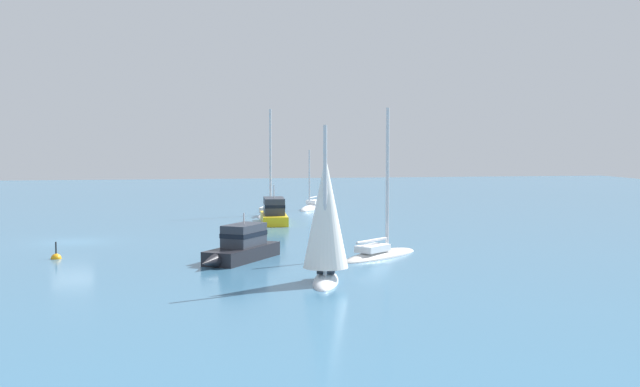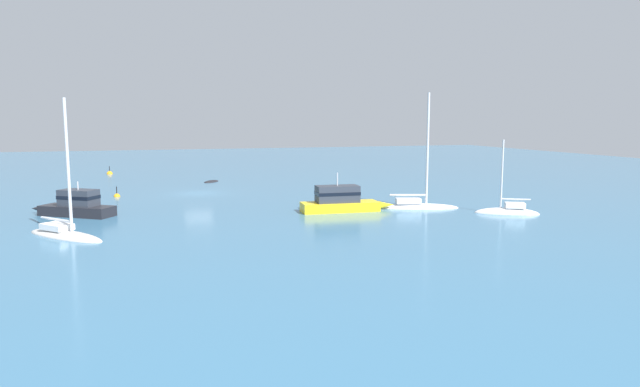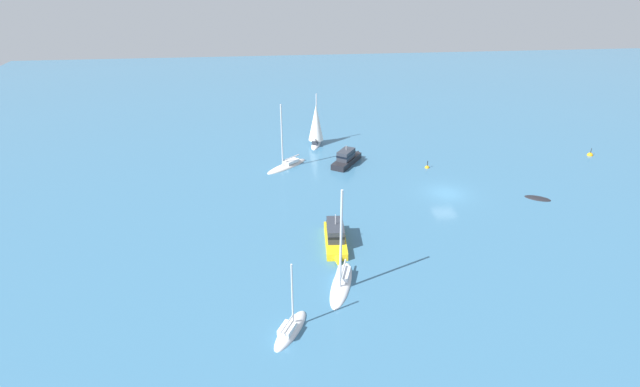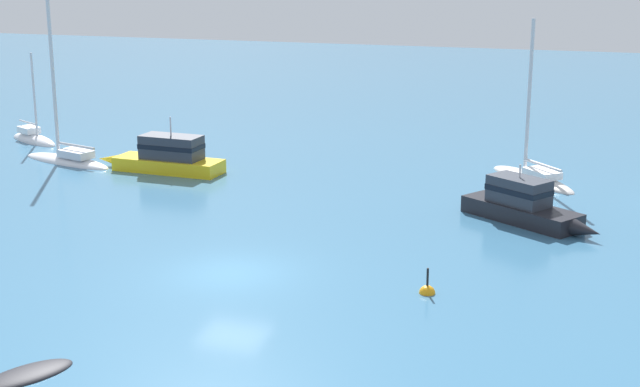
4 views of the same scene
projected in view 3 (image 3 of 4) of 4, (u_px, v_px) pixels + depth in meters
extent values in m
plane|color=teal|center=(446.00, 193.00, 56.36)|extent=(160.00, 160.00, 0.00)
ellipsoid|color=white|center=(341.00, 285.00, 41.15)|extent=(3.32, 6.55, 0.72)
cube|color=silver|center=(343.00, 274.00, 41.57)|extent=(1.57, 2.14, 0.42)
cylinder|color=silver|center=(341.00, 240.00, 38.53)|extent=(0.19, 0.19, 8.57)
cylinder|color=silver|center=(343.00, 269.00, 41.40)|extent=(1.00, 2.79, 0.15)
ellipsoid|color=white|center=(291.00, 331.00, 36.28)|extent=(3.30, 4.67, 0.90)
cube|color=white|center=(287.00, 329.00, 35.54)|extent=(1.44, 1.64, 0.39)
cylinder|color=silver|center=(292.00, 294.00, 35.36)|extent=(0.14, 0.14, 4.99)
cylinder|color=silver|center=(287.00, 324.00, 35.32)|extent=(1.07, 1.88, 0.11)
ellipsoid|color=white|center=(316.00, 144.00, 70.11)|extent=(2.16, 4.64, 0.76)
cube|color=#2D333D|center=(315.00, 142.00, 69.36)|extent=(1.09, 1.50, 0.49)
cylinder|color=silver|center=(316.00, 118.00, 68.87)|extent=(0.17, 0.17, 6.66)
cylinder|color=silver|center=(315.00, 138.00, 69.12)|extent=(0.61, 2.00, 0.13)
cone|color=white|center=(316.00, 122.00, 68.75)|extent=(2.45, 2.45, 4.99)
cube|color=yellow|center=(335.00, 240.00, 46.71)|extent=(2.23, 5.96, 0.71)
cone|color=yellow|center=(338.00, 262.00, 43.48)|extent=(0.80, 1.51, 0.71)
cube|color=#2D333D|center=(335.00, 230.00, 46.46)|extent=(1.69, 3.28, 1.25)
cube|color=black|center=(335.00, 229.00, 46.43)|extent=(1.73, 3.32, 0.24)
cylinder|color=silver|center=(335.00, 219.00, 45.97)|extent=(0.08, 0.08, 0.99)
ellipsoid|color=black|center=(538.00, 199.00, 55.18)|extent=(2.98, 2.43, 0.30)
cube|color=black|center=(346.00, 161.00, 63.75)|extent=(4.46, 5.49, 0.74)
cone|color=black|center=(357.00, 152.00, 66.41)|extent=(1.37, 1.54, 0.74)
cube|color=#2D333D|center=(346.00, 155.00, 63.18)|extent=(2.61, 2.95, 1.18)
cube|color=black|center=(346.00, 154.00, 63.15)|extent=(2.67, 3.01, 0.24)
cylinder|color=silver|center=(346.00, 148.00, 62.79)|extent=(0.08, 0.08, 0.59)
ellipsoid|color=silver|center=(287.00, 167.00, 63.11)|extent=(5.79, 5.40, 0.71)
cube|color=white|center=(291.00, 161.00, 63.38)|extent=(2.15, 2.09, 0.36)
cylinder|color=silver|center=(282.00, 136.00, 60.81)|extent=(0.18, 0.18, 7.77)
cylinder|color=silver|center=(291.00, 158.00, 63.21)|extent=(2.24, 2.01, 0.15)
sphere|color=orange|center=(427.00, 168.00, 62.79)|extent=(0.57, 0.57, 0.57)
cylinder|color=black|center=(428.00, 163.00, 62.52)|extent=(0.08, 0.08, 0.64)
sphere|color=orange|center=(590.00, 155.00, 66.47)|extent=(0.74, 0.74, 0.74)
cylinder|color=black|center=(591.00, 151.00, 66.17)|extent=(0.08, 0.08, 0.61)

